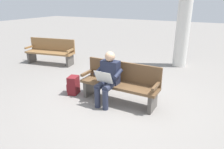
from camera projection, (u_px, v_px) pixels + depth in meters
name	position (u px, v px, depth m)	size (l,w,h in m)	color
ground_plane	(119.00, 102.00, 4.76)	(40.00, 40.00, 0.00)	gray
bench_near	(120.00, 82.00, 4.66)	(1.81, 0.51, 0.90)	brown
person_seated	(108.00, 77.00, 4.50)	(0.58, 0.58, 1.18)	#1E2338
backpack	(73.00, 85.00, 5.10)	(0.31, 0.33, 0.45)	maroon
bench_far	(51.00, 51.00, 7.49)	(1.86, 0.79, 0.90)	olive
support_pillar	(185.00, 14.00, 6.78)	(0.46, 0.46, 3.52)	silver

